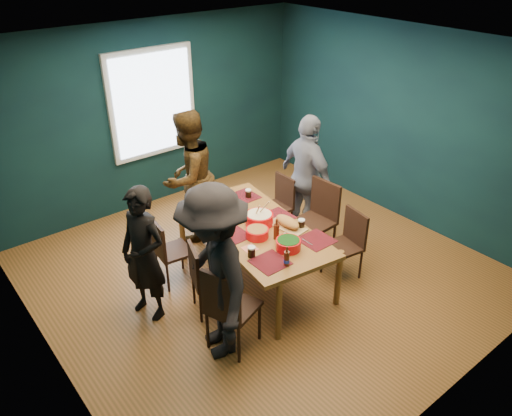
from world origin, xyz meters
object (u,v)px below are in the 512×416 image
(chair_left_mid, at_px, (203,275))
(bowl_dumpling, at_px, (259,218))
(chair_left_far, at_px, (167,247))
(chair_left_near, at_px, (228,305))
(person_right, at_px, (307,177))
(dining_table, at_px, (255,231))
(chair_right_near, at_px, (349,239))
(chair_right_far, at_px, (280,201))
(chair_right_mid, at_px, (319,213))
(person_near_left, at_px, (215,274))
(person_far_left, at_px, (144,255))
(person_back, at_px, (188,177))
(bowl_salad, at_px, (257,233))
(cutting_board, at_px, (288,223))
(bowl_herbs, at_px, (288,244))

(chair_left_mid, xyz_separation_m, bowl_dumpling, (0.86, 0.10, 0.34))
(chair_left_far, height_order, chair_left_near, chair_left_near)
(person_right, distance_m, bowl_dumpling, 1.23)
(dining_table, distance_m, chair_right_near, 1.13)
(chair_right_far, distance_m, chair_right_mid, 0.70)
(person_right, xyz_separation_m, person_near_left, (-2.22, -1.05, 0.06))
(dining_table, distance_m, person_far_left, 1.30)
(chair_left_mid, bearing_deg, chair_right_mid, 21.05)
(chair_left_near, height_order, person_back, person_back)
(chair_left_near, relative_size, chair_right_mid, 0.98)
(chair_right_near, bearing_deg, chair_right_far, 98.82)
(chair_left_mid, height_order, person_far_left, person_far_left)
(chair_left_far, height_order, person_near_left, person_near_left)
(chair_right_mid, bearing_deg, bowl_salad, -176.08)
(chair_left_mid, height_order, chair_left_near, chair_left_near)
(chair_right_mid, distance_m, chair_right_near, 0.57)
(chair_left_mid, distance_m, chair_right_far, 1.88)
(dining_table, bearing_deg, bowl_dumpling, 17.40)
(chair_left_far, relative_size, cutting_board, 1.54)
(person_back, xyz_separation_m, bowl_dumpling, (0.12, -1.33, -0.06))
(chair_left_far, height_order, bowl_salad, bowl_salad)
(person_far_left, bearing_deg, person_right, 73.98)
(person_right, bearing_deg, chair_right_mid, 160.97)
(chair_left_far, xyz_separation_m, bowl_salad, (0.70, -0.81, 0.32))
(chair_right_far, xyz_separation_m, bowl_herbs, (-0.97, -1.23, 0.33))
(chair_right_mid, height_order, bowl_dumpling, bowl_dumpling)
(chair_right_mid, xyz_separation_m, bowl_herbs, (-1.02, -0.54, 0.24))
(person_right, bearing_deg, cutting_board, 131.39)
(chair_left_far, relative_size, chair_left_mid, 1.00)
(dining_table, relative_size, person_back, 1.18)
(bowl_dumpling, bearing_deg, person_back, 95.06)
(chair_left_near, xyz_separation_m, person_far_left, (-0.35, 1.00, 0.20))
(chair_right_far, xyz_separation_m, chair_right_near, (0.00, -1.24, 0.01))
(person_right, xyz_separation_m, bowl_herbs, (-1.24, -1.00, -0.03))
(person_near_left, xyz_separation_m, bowl_dumpling, (1.06, 0.64, -0.08))
(chair_left_mid, bearing_deg, chair_right_near, 3.20)
(bowl_herbs, bearing_deg, chair_right_far, 51.80)
(chair_left_near, distance_m, bowl_salad, 0.99)
(dining_table, relative_size, chair_right_mid, 2.12)
(chair_left_mid, relative_size, person_right, 0.50)
(chair_left_near, bearing_deg, chair_right_near, -15.24)
(dining_table, distance_m, cutting_board, 0.39)
(person_far_left, xyz_separation_m, bowl_dumpling, (1.34, -0.27, 0.07))
(person_far_left, bearing_deg, person_back, 111.71)
(person_back, xyz_separation_m, bowl_salad, (-0.08, -1.53, -0.08))
(chair_left_mid, distance_m, person_far_left, 0.66)
(chair_left_far, xyz_separation_m, chair_left_mid, (0.04, -0.70, -0.00))
(chair_left_far, bearing_deg, person_far_left, -135.72)
(chair_left_mid, relative_size, person_back, 0.48)
(chair_right_near, relative_size, bowl_dumpling, 2.63)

